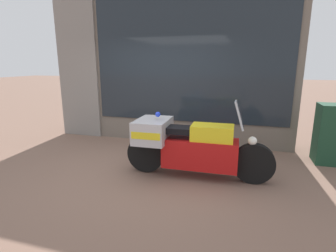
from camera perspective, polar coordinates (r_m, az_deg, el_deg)
The scene contains 4 objects.
ground_plane at distance 4.84m, azimuth -6.67°, elevation -9.36°, with size 60.00×60.00×0.00m, color #7A5B4C.
shop_building at distance 6.49m, azimuth -3.86°, elevation 13.77°, with size 5.78×0.55×3.80m.
window_display at distance 6.42m, azimuth 4.25°, elevation 0.60°, with size 4.23×0.30×1.82m.
paramedic_motorcycle at distance 4.39m, azimuth 4.06°, elevation -3.96°, with size 2.46×0.78×1.32m.
Camera 1 is at (1.79, -4.09, 1.88)m, focal length 28.00 mm.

